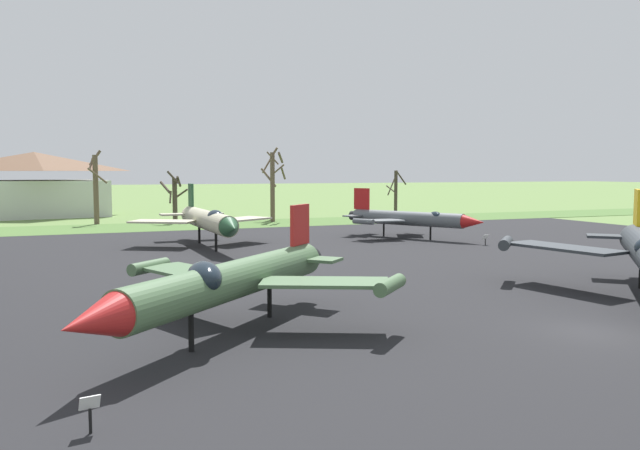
% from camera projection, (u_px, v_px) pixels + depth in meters
% --- Properties ---
extents(ground_plane, '(600.00, 600.00, 0.00)m').
position_uv_depth(ground_plane, '(591.00, 333.00, 25.10)').
color(ground_plane, '#607F42').
extents(asphalt_apron, '(84.36, 62.09, 0.05)m').
position_uv_depth(asphalt_apron, '(378.00, 267.00, 42.32)').
color(asphalt_apron, black).
rests_on(asphalt_apron, ground).
extents(grass_verge_strip, '(144.36, 12.00, 0.06)m').
position_uv_depth(grass_verge_strip, '(239.00, 224.00, 76.57)').
color(grass_verge_strip, '#4C7035').
rests_on(grass_verge_strip, ground).
extents(jet_fighter_rear_center, '(12.71, 16.76, 5.30)m').
position_uv_depth(jet_fighter_rear_center, '(208.00, 220.00, 52.73)').
color(jet_fighter_rear_center, '#B7B293').
rests_on(jet_fighter_rear_center, ground).
extents(jet_fighter_rear_left, '(10.10, 13.48, 4.75)m').
position_uv_depth(jet_fighter_rear_left, '(409.00, 218.00, 60.08)').
color(jet_fighter_rear_left, '#565B60').
rests_on(jet_fighter_rear_left, ground).
extents(info_placard_rear_left, '(0.53, 0.24, 0.96)m').
position_uv_depth(info_placard_rear_left, '(485.00, 239.00, 54.62)').
color(info_placard_rear_left, black).
rests_on(info_placard_rear_left, ground).
extents(jet_fighter_rear_right, '(13.30, 13.18, 4.86)m').
position_uv_depth(jet_fighter_rear_right, '(229.00, 280.00, 24.46)').
color(jet_fighter_rear_right, '#4C6B47').
rests_on(jet_fighter_rear_right, ground).
extents(info_placard_rear_right, '(0.52, 0.29, 1.01)m').
position_uv_depth(info_placard_rear_right, '(90.00, 411.00, 15.33)').
color(info_placard_rear_right, black).
rests_on(info_placard_rear_right, ground).
extents(bare_tree_far_left, '(2.31, 2.20, 9.04)m').
position_uv_depth(bare_tree_far_left, '(96.00, 187.00, 75.90)').
color(bare_tree_far_left, brown).
rests_on(bare_tree_far_left, ground).
extents(bare_tree_left_of_center, '(3.36, 3.30, 6.52)m').
position_uv_depth(bare_tree_left_of_center, '(174.00, 197.00, 77.70)').
color(bare_tree_left_of_center, '#42382D').
rests_on(bare_tree_left_of_center, ground).
extents(bare_tree_center, '(2.27, 2.80, 9.51)m').
position_uv_depth(bare_tree_center, '(274.00, 183.00, 79.75)').
color(bare_tree_center, brown).
rests_on(bare_tree_center, ground).
extents(bare_tree_right_of_center, '(3.26, 3.25, 9.03)m').
position_uv_depth(bare_tree_right_of_center, '(272.00, 185.00, 82.62)').
color(bare_tree_right_of_center, brown).
rests_on(bare_tree_right_of_center, ground).
extents(bare_tree_far_right, '(2.57, 2.47, 6.60)m').
position_uv_depth(bare_tree_far_right, '(396.00, 193.00, 87.02)').
color(bare_tree_far_right, '#42382D').
rests_on(bare_tree_far_right, ground).
extents(visitor_building, '(21.07, 16.19, 9.19)m').
position_uv_depth(visitor_building, '(35.00, 185.00, 89.51)').
color(visitor_building, beige).
rests_on(visitor_building, ground).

